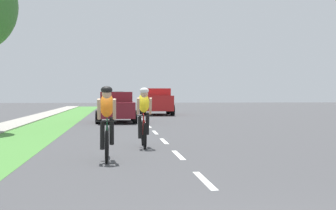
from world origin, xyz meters
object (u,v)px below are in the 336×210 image
Objects in this scene: cyclist_lead at (107,122)px; pickup_silver at (113,101)px; cyclist_trailing at (144,117)px; sedan_maroon at (116,107)px; suv_red at (156,101)px.

pickup_silver reaches higher than cyclist_lead.
pickup_silver is (-0.94, 31.61, 0.02)m from cyclist_trailing.
cyclist_lead is 0.34× the size of pickup_silver.
cyclist_lead is 1.00× the size of cyclist_trailing.
sedan_maroon is (0.22, 14.95, -0.04)m from cyclist_lead.
cyclist_lead is at bearing -90.85° from sedan_maroon.
pickup_silver reaches higher than sedan_maroon.
cyclist_lead is 24.19m from suv_red.
suv_red reaches higher than pickup_silver.
suv_red is at bearing 84.56° from cyclist_trailing.
cyclist_trailing is 12.32m from sedan_maroon.
suv_red reaches higher than cyclist_lead.
pickup_silver is at bearing 106.19° from suv_red.
cyclist_trailing reaches higher than sedan_maroon.
pickup_silver reaches higher than cyclist_trailing.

